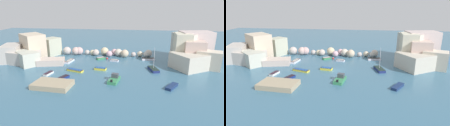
{
  "view_description": "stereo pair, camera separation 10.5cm",
  "coord_description": "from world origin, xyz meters",
  "views": [
    {
      "loc": [
        6.6,
        -47.29,
        16.97
      ],
      "look_at": [
        0.0,
        3.72,
        1.0
      ],
      "focal_mm": 31.39,
      "sensor_mm": 36.0,
      "label": 1
    },
    {
      "loc": [
        6.71,
        -47.28,
        16.97
      ],
      "look_at": [
        0.0,
        3.72,
        1.0
      ],
      "focal_mm": 31.39,
      "sensor_mm": 36.0,
      "label": 2
    }
  ],
  "objects": [
    {
      "name": "moored_boat_8",
      "position": [
        0.08,
        8.72,
        0.31
      ],
      "size": [
        2.64,
        1.59,
        0.59
      ],
      "rotation": [
        0.0,
        0.0,
        2.91
      ],
      "color": "white",
      "rests_on": "cove_water"
    },
    {
      "name": "moored_boat_10",
      "position": [
        -14.68,
        -4.57,
        0.28
      ],
      "size": [
        1.61,
        3.11,
        0.56
      ],
      "rotation": [
        0.0,
        0.0,
        4.52
      ],
      "color": "white",
      "rests_on": "cove_water"
    },
    {
      "name": "rock_breakwater",
      "position": [
        -4.4,
        14.95,
        1.16
      ],
      "size": [
        29.71,
        4.55,
        2.63
      ],
      "color": "#BDAEA7",
      "rests_on": "ground"
    },
    {
      "name": "cove_water",
      "position": [
        0.0,
        0.0,
        0.0
      ],
      "size": [
        160.0,
        160.0,
        0.0
      ],
      "primitive_type": "plane",
      "color": "#3C6984",
      "rests_on": "ground"
    },
    {
      "name": "stone_dock",
      "position": [
        -10.56,
        -11.49,
        0.54
      ],
      "size": [
        8.22,
        5.47,
        1.08
      ],
      "primitive_type": "cube",
      "rotation": [
        0.0,
        0.0,
        -0.08
      ],
      "color": "tan",
      "rests_on": "ground"
    },
    {
      "name": "channel_buoy",
      "position": [
        -2.43,
        10.65,
        0.29
      ],
      "size": [
        0.58,
        0.58,
        0.58
      ],
      "primitive_type": "sphere",
      "color": "red",
      "rests_on": "cove_water"
    },
    {
      "name": "cliff_headland_left",
      "position": [
        -26.81,
        8.43,
        2.41
      ],
      "size": [
        23.32,
        23.36,
        7.79
      ],
      "color": "beige",
      "rests_on": "ground"
    },
    {
      "name": "cliff_headland_right",
      "position": [
        22.23,
        9.86,
        3.8
      ],
      "size": [
        13.84,
        19.19,
        8.95
      ],
      "color": "beige",
      "rests_on": "ground"
    },
    {
      "name": "moored_boat_1",
      "position": [
        -8.92,
        -1.43,
        0.28
      ],
      "size": [
        4.68,
        2.67,
        0.53
      ],
      "rotation": [
        0.0,
        0.0,
        2.81
      ],
      "color": "yellow",
      "rests_on": "cove_water"
    },
    {
      "name": "moored_boat_4",
      "position": [
        -13.01,
        6.16,
        0.33
      ],
      "size": [
        1.8,
        4.17,
        0.64
      ],
      "rotation": [
        0.0,
        0.0,
        4.58
      ],
      "color": "silver",
      "rests_on": "cove_water"
    },
    {
      "name": "moored_boat_2",
      "position": [
        1.85,
        -6.78,
        0.51
      ],
      "size": [
        2.65,
        4.48,
        1.61
      ],
      "rotation": [
        0.0,
        0.0,
        1.41
      ],
      "color": "#378856",
      "rests_on": "cove_water"
    },
    {
      "name": "moored_boat_7",
      "position": [
        10.25,
        11.46,
        0.32
      ],
      "size": [
        4.03,
        1.8,
        0.63
      ],
      "rotation": [
        0.0,
        0.0,
        3.25
      ],
      "color": "white",
      "rests_on": "cove_water"
    },
    {
      "name": "moored_boat_9",
      "position": [
        14.12,
        -8.72,
        0.29
      ],
      "size": [
        3.12,
        3.91,
        0.58
      ],
      "rotation": [
        0.0,
        0.0,
        1.0
      ],
      "color": "navy",
      "rests_on": "cove_water"
    },
    {
      "name": "moored_boat_0",
      "position": [
        -10.01,
        -6.76,
        0.29
      ],
      "size": [
        2.22,
        3.15,
        0.58
      ],
      "rotation": [
        0.0,
        0.0,
        1.19
      ],
      "color": "navy",
      "rests_on": "cove_water"
    },
    {
      "name": "moored_boat_6",
      "position": [
        -2.65,
        0.45,
        0.35
      ],
      "size": [
        3.21,
        1.77,
        0.67
      ],
      "rotation": [
        0.0,
        0.0,
        6.12
      ],
      "color": "yellow",
      "rests_on": "cove_water"
    },
    {
      "name": "moored_boat_3",
      "position": [
        11.12,
        1.78,
        0.37
      ],
      "size": [
        2.96,
        4.75,
        6.0
      ],
      "rotation": [
        0.0,
        0.0,
        1.86
      ],
      "color": "navy",
      "rests_on": "cove_water"
    },
    {
      "name": "moored_boat_5",
      "position": [
        -4.43,
        10.56,
        0.31
      ],
      "size": [
        2.95,
        2.7,
        0.59
      ],
      "rotation": [
        0.0,
        0.0,
        3.81
      ],
      "color": "#39894F",
      "rests_on": "cove_water"
    }
  ]
}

